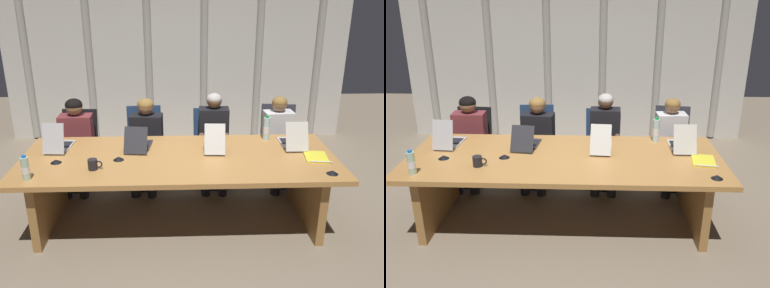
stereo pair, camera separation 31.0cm
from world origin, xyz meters
The scene contains 22 objects.
ground_plane centered at (0.00, 0.00, 0.00)m, with size 10.88×10.88×0.00m, color #7F705B.
conference_table centered at (0.00, 0.00, 0.59)m, with size 3.21×1.27×0.74m.
curtain_backdrop centered at (0.00, 2.71, 1.50)m, with size 5.44×0.17×3.01m.
laptop_left_end centered at (-1.27, 0.26, 0.81)m, with size 0.25×0.44×0.33m.
laptop_left_mid centered at (-0.43, 0.26, 0.80)m, with size 0.28×0.45×0.27m.
laptop_center centered at (0.39, 0.24, 0.80)m, with size 0.25×0.52×0.30m.
laptop_right_mid centered at (1.24, 0.26, 0.80)m, with size 0.24×0.45×0.31m.
office_chair_left_end centered at (-1.26, 1.01, 0.34)m, with size 0.60×0.60×0.92m.
office_chair_left_mid centered at (-0.42, 1.01, 0.35)m, with size 0.60×0.60×0.95m.
office_chair_center centered at (0.43, 1.01, 0.34)m, with size 0.60×0.60×0.92m.
office_chair_right_mid centered at (1.28, 1.01, 0.35)m, with size 0.60×0.60×0.95m.
person_left_end centered at (-1.24, 0.85, 0.64)m, with size 0.41×0.55×1.12m.
person_left_mid centered at (-0.40, 0.85, 0.64)m, with size 0.43×0.57×1.12m.
person_center centered at (0.44, 0.85, 0.65)m, with size 0.39×0.56×1.17m.
person_right_mid centered at (1.25, 0.85, 0.63)m, with size 0.39×0.56×1.12m.
water_bottle_primary centered at (1.00, 0.48, 0.87)m, with size 0.07×0.07×0.28m.
water_bottle_secondary centered at (-1.37, -0.47, 0.85)m, with size 0.07×0.07×0.24m.
coffee_mug_near centered at (-0.81, -0.28, 0.80)m, with size 0.14×0.09×0.10m.
conference_mic_left_side centered at (1.42, -0.47, 0.76)m, with size 0.11×0.11×0.04m, color black.
conference_mic_middle centered at (-0.60, -0.06, 0.76)m, with size 0.11×0.11×0.04m, color black.
conference_mic_right_side centered at (-1.21, -0.11, 0.76)m, with size 0.11×0.11×0.04m, color black.
spiral_notepad centered at (1.39, -0.08, 0.75)m, with size 0.26×0.33×0.03m.
Camera 1 is at (-0.02, -3.86, 2.37)m, focal length 38.32 mm.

